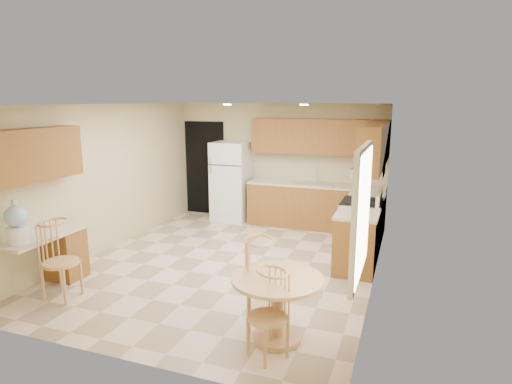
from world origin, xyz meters
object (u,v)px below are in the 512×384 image
(refrigerator, at_px, (232,181))
(chair_table_b, at_px, (265,310))
(dining_table, at_px, (277,299))
(water_crock, at_px, (17,224))
(chair_desk, at_px, (54,255))
(stove, at_px, (360,227))
(chair_table_a, at_px, (260,277))

(refrigerator, distance_m, chair_table_b, 5.25)
(dining_table, relative_size, chair_table_b, 1.09)
(chair_table_b, relative_size, water_crock, 1.58)
(refrigerator, distance_m, chair_desk, 4.41)
(stove, distance_m, chair_desk, 4.69)
(stove, xyz_separation_m, water_crock, (-3.92, -3.24, 0.56))
(refrigerator, relative_size, chair_table_b, 1.87)
(refrigerator, bearing_deg, water_crock, -103.24)
(chair_desk, bearing_deg, chair_table_a, 90.18)
(water_crock, bearing_deg, chair_table_a, 6.12)
(chair_desk, bearing_deg, refrigerator, 167.32)
(stove, bearing_deg, chair_desk, -137.89)
(chair_table_a, bearing_deg, stove, 145.96)
(stove, bearing_deg, water_crock, -140.45)
(refrigerator, xyz_separation_m, chair_table_b, (2.35, -4.69, -0.30))
(chair_table_a, relative_size, chair_table_b, 1.14)
(refrigerator, bearing_deg, chair_table_a, -62.95)
(chair_desk, distance_m, water_crock, 0.61)
(stove, height_order, chair_desk, stove)
(chair_table_a, height_order, chair_desk, chair_desk)
(refrigerator, height_order, water_crock, refrigerator)
(water_crock, bearing_deg, dining_table, 3.14)
(refrigerator, xyz_separation_m, water_crock, (-1.05, -4.46, 0.18))
(chair_table_b, distance_m, chair_desk, 2.97)
(stove, bearing_deg, dining_table, -99.75)
(refrigerator, distance_m, water_crock, 4.59)
(chair_table_a, bearing_deg, refrigerator, -172.14)
(stove, relative_size, chair_table_a, 1.06)
(chair_table_a, relative_size, chair_desk, 1.00)
(chair_table_b, bearing_deg, chair_desk, 27.21)
(stove, height_order, dining_table, stove)
(dining_table, distance_m, chair_table_a, 0.33)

